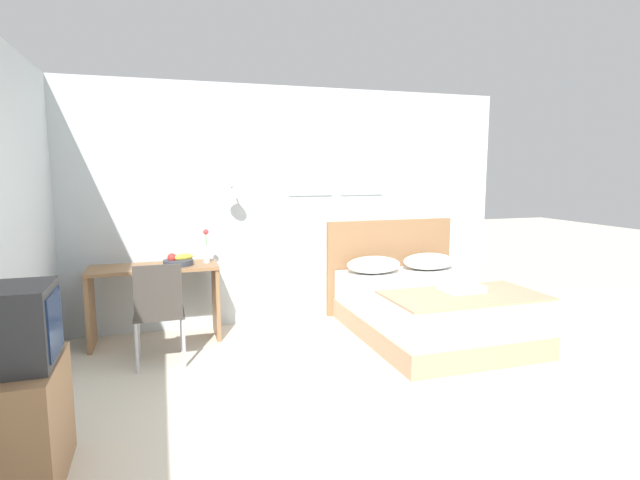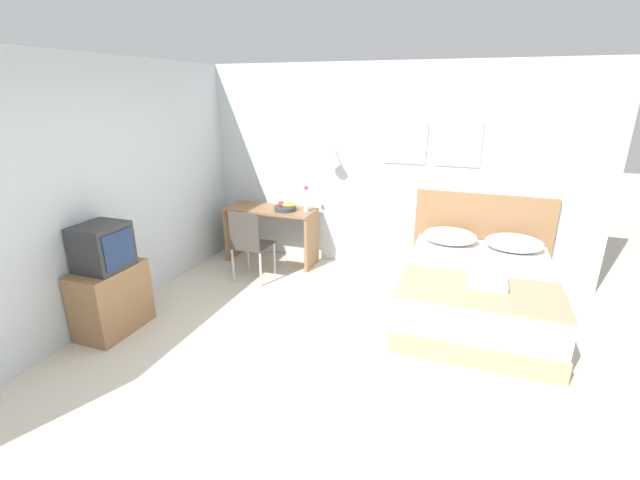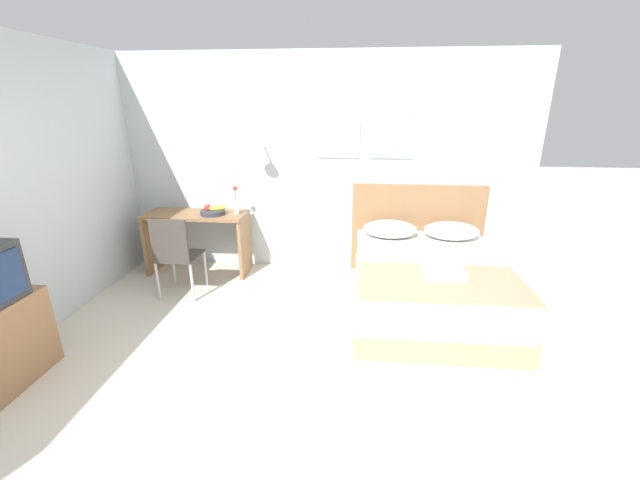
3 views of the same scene
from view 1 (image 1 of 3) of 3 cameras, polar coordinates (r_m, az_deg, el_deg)
The scene contains 14 objects.
ground_plane at distance 3.61m, azimuth 6.03°, elevation -20.64°, with size 24.00×24.00×0.00m, color beige.
wall_back at distance 5.69m, azimuth -4.48°, elevation 3.96°, with size 5.42×0.31×2.65m.
bed at distance 5.39m, azimuth 12.63°, elevation -7.83°, with size 1.51×1.96×0.56m.
headboard at distance 6.19m, azimuth 7.99°, elevation -2.92°, with size 1.63×0.06×1.13m.
pillow_left at distance 5.75m, azimuth 6.15°, elevation -2.83°, with size 0.63×0.46×0.19m.
pillow_right at distance 6.07m, azimuth 12.32°, elevation -2.39°, with size 0.63×0.46×0.19m.
throw_blanket at distance 4.85m, azimuth 16.14°, elevation -6.13°, with size 1.46×0.78×0.02m.
folded_towel_near_foot at distance 4.99m, azimuth 15.83°, elevation -5.25°, with size 0.36×0.32×0.06m.
desk at distance 5.31m, azimuth -18.37°, elevation -5.32°, with size 1.25×0.50×0.78m.
desk_chair at distance 4.61m, azimuth -17.95°, elevation -7.27°, with size 0.43×0.43×0.93m.
fruit_bowl at distance 5.22m, azimuth -15.88°, elevation -2.33°, with size 0.31×0.29×0.12m.
flower_vase at distance 5.27m, azimuth -12.85°, elevation -1.12°, with size 0.07×0.07×0.35m.
tv_stand at distance 3.35m, azimuth -30.99°, elevation -17.72°, with size 0.42×0.69×0.68m.
television at distance 3.16m, azimuth -31.67°, elevation -8.44°, with size 0.41×0.44×0.44m.
Camera 1 is at (-1.30, -2.89, 1.73)m, focal length 28.00 mm.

